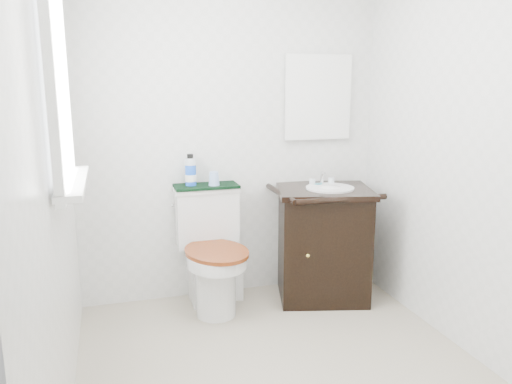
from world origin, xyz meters
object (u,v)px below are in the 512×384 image
toilet (211,257)px  vanity (323,240)px  mouthwash_bottle (191,171)px  trash_bin (231,278)px  cup (214,179)px

toilet → vanity: size_ratio=0.91×
toilet → vanity: bearing=-4.3°
toilet → mouthwash_bottle: (-0.11, 0.14, 0.59)m
mouthwash_bottle → trash_bin: bearing=-7.7°
vanity → trash_bin: (-0.66, 0.16, -0.28)m
trash_bin → mouthwash_bottle: mouthwash_bottle is taller
vanity → trash_bin: size_ratio=3.15×
vanity → mouthwash_bottle: (-0.92, 0.20, 0.52)m
vanity → cup: (-0.77, 0.15, 0.47)m
toilet → mouthwash_bottle: bearing=127.2°
mouthwash_bottle → cup: 0.17m
vanity → trash_bin: 0.73m
trash_bin → cup: size_ratio=3.05×
vanity → mouthwash_bottle: 1.08m
toilet → cup: bearing=61.5°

